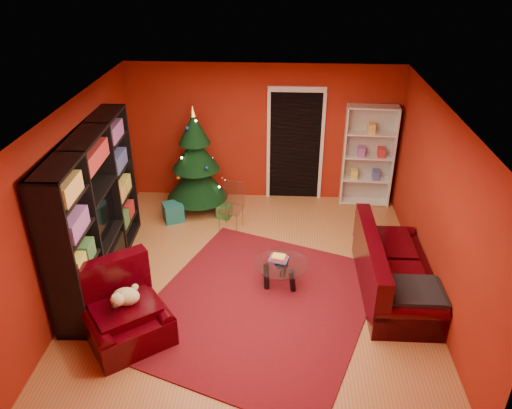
# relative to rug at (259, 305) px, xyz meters

# --- Properties ---
(floor) EXTENTS (5.00, 5.50, 0.05)m
(floor) POSITION_rel_rug_xyz_m (-0.10, 0.62, -0.03)
(floor) COLOR #A96937
(floor) RESTS_ON ground
(ceiling) EXTENTS (5.00, 5.50, 0.05)m
(ceiling) POSITION_rel_rug_xyz_m (-0.10, 0.62, 2.62)
(ceiling) COLOR silver
(ceiling) RESTS_ON wall_back
(wall_back) EXTENTS (5.00, 0.05, 2.60)m
(wall_back) POSITION_rel_rug_xyz_m (-0.10, 3.40, 1.29)
(wall_back) COLOR maroon
(wall_back) RESTS_ON ground
(wall_left) EXTENTS (0.05, 5.50, 2.60)m
(wall_left) POSITION_rel_rug_xyz_m (-2.62, 0.62, 1.29)
(wall_left) COLOR maroon
(wall_left) RESTS_ON ground
(wall_right) EXTENTS (0.05, 5.50, 2.60)m
(wall_right) POSITION_rel_rug_xyz_m (2.43, 0.62, 1.29)
(wall_right) COLOR maroon
(wall_right) RESTS_ON ground
(doorway) EXTENTS (1.06, 0.60, 2.16)m
(doorway) POSITION_rel_rug_xyz_m (0.50, 3.35, 1.04)
(doorway) COLOR black
(doorway) RESTS_ON floor
(rug) EXTENTS (3.83, 4.11, 0.02)m
(rug) POSITION_rel_rug_xyz_m (0.00, 0.00, 0.00)
(rug) COLOR maroon
(rug) RESTS_ON floor
(media_unit) EXTENTS (0.56, 2.90, 2.21)m
(media_unit) POSITION_rel_rug_xyz_m (-2.37, 0.63, 1.10)
(media_unit) COLOR black
(media_unit) RESTS_ON floor
(christmas_tree) EXTENTS (1.25, 1.25, 2.00)m
(christmas_tree) POSITION_rel_rug_xyz_m (-1.29, 2.77, 0.96)
(christmas_tree) COLOR black
(christmas_tree) RESTS_ON floor
(gift_box_teal) EXTENTS (0.44, 0.44, 0.33)m
(gift_box_teal) POSITION_rel_rug_xyz_m (-1.66, 2.30, 0.16)
(gift_box_teal) COLOR #166968
(gift_box_teal) RESTS_ON floor
(gift_box_green) EXTENTS (0.30, 0.30, 0.23)m
(gift_box_green) POSITION_rel_rug_xyz_m (-0.76, 2.46, 0.11)
(gift_box_green) COLOR #29732E
(gift_box_green) RESTS_ON floor
(gift_box_red) EXTENTS (0.30, 0.30, 0.24)m
(gift_box_red) POSITION_rel_rug_xyz_m (-1.37, 3.21, 0.11)
(gift_box_red) COLOR maroon
(gift_box_red) RESTS_ON floor
(white_bookshelf) EXTENTS (0.92, 0.37, 1.96)m
(white_bookshelf) POSITION_rel_rug_xyz_m (1.85, 3.19, 0.94)
(white_bookshelf) COLOR white
(white_bookshelf) RESTS_ON floor
(armchair) EXTENTS (1.46, 1.46, 0.81)m
(armchair) POSITION_rel_rug_xyz_m (-1.62, -0.72, 0.40)
(armchair) COLOR black
(armchair) RESTS_ON rug
(dog) EXTENTS (0.50, 0.48, 0.27)m
(dog) POSITION_rel_rug_xyz_m (-1.61, -0.65, 0.60)
(dog) COLOR beige
(dog) RESTS_ON armchair
(sofa) EXTENTS (0.94, 2.08, 0.89)m
(sofa) POSITION_rel_rug_xyz_m (1.92, 0.44, 0.44)
(sofa) COLOR black
(sofa) RESTS_ON rug
(coffee_table) EXTENTS (0.97, 0.97, 0.50)m
(coffee_table) POSITION_rel_rug_xyz_m (0.30, 0.48, 0.20)
(coffee_table) COLOR gray
(coffee_table) RESTS_ON rug
(acrylic_chair) EXTENTS (0.48, 0.51, 0.76)m
(acrylic_chair) POSITION_rel_rug_xyz_m (-0.59, 2.08, 0.37)
(acrylic_chair) COLOR #66605B
(acrylic_chair) RESTS_ON rug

